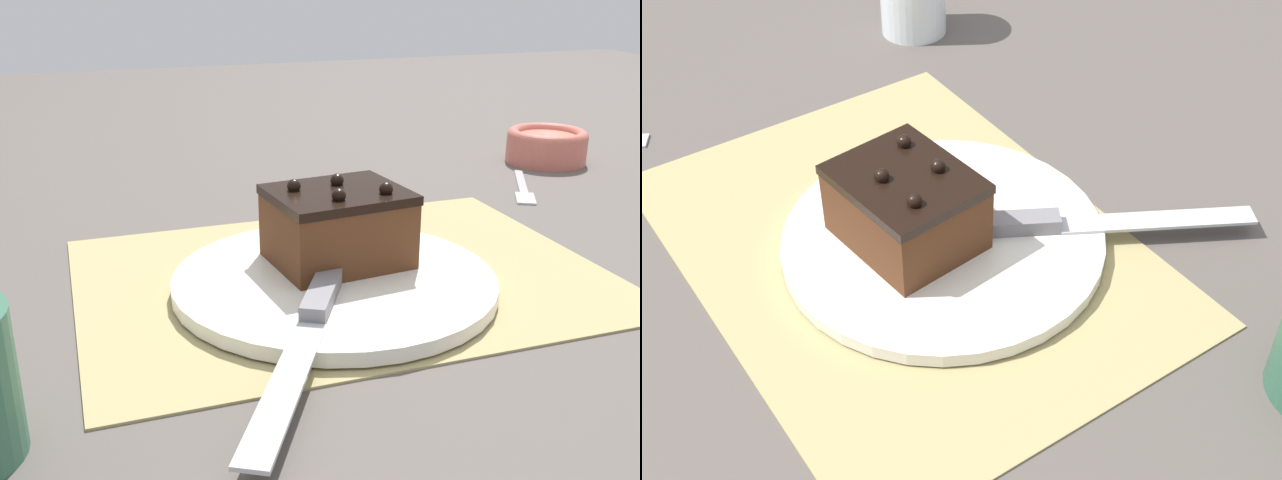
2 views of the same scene
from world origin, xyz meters
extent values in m
plane|color=#544C47|center=(0.00, 0.00, 0.00)|extent=(3.00, 3.00, 0.00)
cube|color=tan|center=(0.00, 0.00, 0.00)|extent=(0.46, 0.34, 0.00)
cylinder|color=white|center=(0.02, 0.03, 0.01)|extent=(0.27, 0.27, 0.01)
cube|color=#512D19|center=(0.01, 0.00, 0.04)|extent=(0.12, 0.10, 0.06)
cube|color=black|center=(0.01, 0.00, 0.08)|extent=(0.12, 0.10, 0.01)
sphere|color=black|center=(-0.03, 0.02, 0.08)|extent=(0.01, 0.01, 0.01)
sphere|color=black|center=(0.00, -0.02, 0.08)|extent=(0.01, 0.01, 0.01)
sphere|color=black|center=(0.01, 0.03, 0.08)|extent=(0.01, 0.01, 0.01)
sphere|color=black|center=(0.04, -0.01, 0.08)|extent=(0.01, 0.01, 0.01)
cube|color=slate|center=(0.05, 0.08, 0.02)|extent=(0.06, 0.08, 0.01)
cube|color=#B7BABF|center=(0.11, 0.19, 0.02)|extent=(0.10, 0.16, 0.00)
camera|label=1|loc=(0.22, 0.57, 0.26)|focal=42.00mm
camera|label=2|loc=(0.49, -0.28, 0.51)|focal=50.00mm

